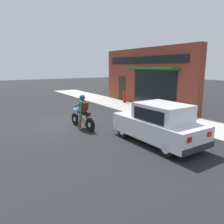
% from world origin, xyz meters
% --- Properties ---
extents(ground_plane, '(80.00, 80.00, 0.00)m').
position_xyz_m(ground_plane, '(0.00, 0.00, 0.00)').
color(ground_plane, black).
extents(sidewalk_curb, '(2.60, 22.00, 0.14)m').
position_xyz_m(sidewalk_curb, '(5.27, 3.00, 0.07)').
color(sidewalk_curb, '#ADAAA3').
rests_on(sidewalk_curb, ground).
extents(storefront_building, '(1.25, 9.34, 4.20)m').
position_xyz_m(storefront_building, '(6.80, 1.45, 2.11)').
color(storefront_building, brown).
rests_on(storefront_building, ground).
extents(motorcycle_with_rider, '(0.60, 2.02, 1.62)m').
position_xyz_m(motorcycle_with_rider, '(0.40, -1.45, 0.68)').
color(motorcycle_with_rider, black).
rests_on(motorcycle_with_rider, ground).
extents(car_hatchback, '(1.69, 3.80, 1.57)m').
position_xyz_m(car_hatchback, '(1.96, -4.91, 0.77)').
color(car_hatchback, black).
rests_on(car_hatchback, ground).
extents(fire_hydrant, '(0.36, 0.24, 0.88)m').
position_xyz_m(fire_hydrant, '(6.04, 2.99, 0.57)').
color(fire_hydrant, red).
rests_on(fire_hydrant, sidewalk_curb).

